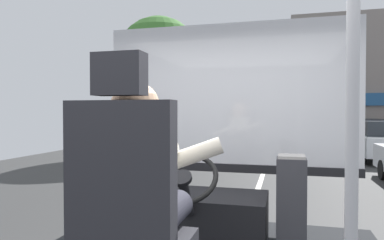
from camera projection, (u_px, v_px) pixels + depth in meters
name	position (u px, v px, depth m)	size (l,w,h in m)	color
ground	(265.00, 169.00, 10.45)	(18.00, 44.00, 0.06)	#333333
driver_seat	(130.00, 224.00, 1.58)	(0.48, 0.48, 1.32)	black
bus_driver	(141.00, 182.00, 1.69)	(0.76, 0.58, 0.75)	#282833
steering_console	(198.00, 216.00, 2.83)	(1.10, 0.98, 0.77)	black
handrail_pole	(353.00, 89.00, 1.19)	(0.04, 0.04, 2.29)	#B7B7BC
fare_box	(291.00, 207.00, 2.55)	(0.21, 0.22, 0.75)	#333338
windshield_panel	(228.00, 114.00, 3.47)	(2.50, 0.08, 1.48)	silver
street_tree	(159.00, 60.00, 13.79)	(3.35, 3.35, 5.44)	#4C3828
parked_car_silver	(381.00, 140.00, 12.20)	(1.76, 3.90, 1.38)	silver
parked_car_red	(359.00, 132.00, 16.68)	(1.97, 4.37, 1.38)	maroon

